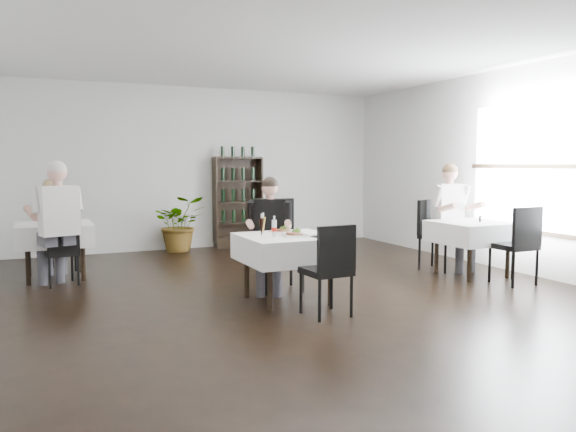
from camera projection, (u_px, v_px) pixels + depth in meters
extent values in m
plane|color=black|center=(311.00, 299.00, 6.61)|extent=(9.00, 9.00, 0.00)
plane|color=white|center=(312.00, 38.00, 6.33)|extent=(9.00, 9.00, 0.00)
plane|color=silver|center=(204.00, 168.00, 10.56)|extent=(7.00, 0.00, 7.00)
plane|color=silver|center=(533.00, 170.00, 7.90)|extent=(0.00, 9.00, 9.00)
cube|color=white|center=(532.00, 166.00, 7.89)|extent=(0.03, 2.20, 1.80)
cube|color=black|center=(529.00, 231.00, 7.96)|extent=(0.05, 2.30, 0.06)
cube|color=black|center=(238.00, 241.00, 10.77)|extent=(0.90, 0.28, 0.20)
cylinder|color=black|center=(270.00, 280.00, 5.97)|extent=(0.06, 0.06, 0.71)
cylinder|color=black|center=(247.00, 268.00, 6.64)|extent=(0.06, 0.06, 0.71)
cylinder|color=black|center=(330.00, 274.00, 6.27)|extent=(0.06, 0.06, 0.71)
cylinder|color=black|center=(302.00, 264.00, 6.94)|extent=(0.06, 0.06, 0.71)
cube|color=black|center=(287.00, 239.00, 6.42)|extent=(0.85, 0.85, 0.04)
cube|color=white|center=(287.00, 248.00, 6.43)|extent=(1.03, 1.03, 0.30)
cylinder|color=black|center=(28.00, 259.00, 7.30)|extent=(0.06, 0.06, 0.71)
cylinder|color=black|center=(28.00, 251.00, 7.91)|extent=(0.06, 0.06, 0.71)
cylinder|color=black|center=(83.00, 255.00, 7.57)|extent=(0.06, 0.06, 0.71)
cylinder|color=black|center=(79.00, 248.00, 8.19)|extent=(0.06, 0.06, 0.71)
cube|color=black|center=(54.00, 226.00, 7.71)|extent=(0.80, 0.80, 0.04)
cube|color=white|center=(54.00, 234.00, 7.72)|extent=(0.98, 0.98, 0.30)
cylinder|color=black|center=(470.00, 256.00, 7.50)|extent=(0.06, 0.06, 0.71)
cylinder|color=black|center=(437.00, 249.00, 8.12)|extent=(0.06, 0.06, 0.71)
cylinder|color=black|center=(508.00, 253.00, 7.78)|extent=(0.06, 0.06, 0.71)
cylinder|color=black|center=(473.00, 246.00, 8.40)|extent=(0.06, 0.06, 0.71)
cube|color=black|center=(472.00, 225.00, 7.92)|extent=(0.80, 0.80, 0.04)
cube|color=white|center=(472.00, 232.00, 7.93)|extent=(0.98, 0.98, 0.30)
imported|color=#2B5C1F|center=(180.00, 224.00, 10.15)|extent=(0.99, 0.88, 1.01)
cylinder|color=black|center=(267.00, 274.00, 6.75)|extent=(0.04, 0.04, 0.52)
cylinder|color=black|center=(257.00, 268.00, 7.18)|extent=(0.04, 0.04, 0.52)
cylinder|color=black|center=(302.00, 272.00, 6.89)|extent=(0.04, 0.04, 0.52)
cylinder|color=black|center=(291.00, 266.00, 7.32)|extent=(0.04, 0.04, 0.52)
cube|color=black|center=(279.00, 247.00, 7.01)|extent=(0.58, 0.58, 0.08)
cube|color=black|center=(274.00, 221.00, 7.21)|extent=(0.52, 0.12, 0.57)
cylinder|color=black|center=(331.00, 289.00, 6.13)|extent=(0.03, 0.03, 0.44)
cylinder|color=black|center=(351.00, 296.00, 5.79)|extent=(0.03, 0.03, 0.44)
cylinder|color=black|center=(301.00, 293.00, 5.95)|extent=(0.03, 0.03, 0.44)
cylinder|color=black|center=(320.00, 301.00, 5.61)|extent=(0.03, 0.03, 0.44)
cube|color=black|center=(326.00, 271.00, 5.85)|extent=(0.47, 0.47, 0.07)
cube|color=black|center=(337.00, 249.00, 5.65)|extent=(0.44, 0.08, 0.48)
cylinder|color=black|center=(48.00, 258.00, 8.20)|extent=(0.03, 0.03, 0.44)
cylinder|color=black|center=(53.00, 254.00, 8.57)|extent=(0.03, 0.03, 0.44)
cylinder|color=black|center=(76.00, 257.00, 8.28)|extent=(0.03, 0.03, 0.44)
cylinder|color=black|center=(79.00, 253.00, 8.65)|extent=(0.03, 0.03, 0.44)
cube|color=black|center=(63.00, 239.00, 8.40)|extent=(0.51, 0.51, 0.07)
cube|color=black|center=(65.00, 221.00, 8.57)|extent=(0.44, 0.13, 0.47)
cylinder|color=black|center=(72.00, 267.00, 7.59)|extent=(0.03, 0.03, 0.40)
cylinder|color=black|center=(78.00, 271.00, 7.31)|extent=(0.03, 0.03, 0.40)
cylinder|color=black|center=(45.00, 269.00, 7.40)|extent=(0.03, 0.03, 0.40)
cylinder|color=black|center=(50.00, 273.00, 7.12)|extent=(0.03, 0.03, 0.40)
cube|color=black|center=(61.00, 253.00, 7.33)|extent=(0.46, 0.46, 0.06)
cube|color=black|center=(63.00, 237.00, 7.16)|extent=(0.40, 0.11, 0.43)
cylinder|color=black|center=(445.00, 257.00, 8.12)|extent=(0.04, 0.04, 0.48)
cylinder|color=black|center=(419.00, 254.00, 8.39)|extent=(0.04, 0.04, 0.48)
cylinder|color=black|center=(458.00, 254.00, 8.43)|extent=(0.04, 0.04, 0.48)
cylinder|color=black|center=(432.00, 251.00, 8.70)|extent=(0.04, 0.04, 0.48)
cube|color=black|center=(439.00, 236.00, 8.38)|extent=(0.63, 0.63, 0.07)
cube|color=black|center=(426.00, 217.00, 8.50)|extent=(0.46, 0.24, 0.52)
cylinder|color=black|center=(513.00, 263.00, 7.69)|extent=(0.04, 0.04, 0.47)
cylinder|color=black|center=(537.00, 268.00, 7.31)|extent=(0.04, 0.04, 0.47)
cylinder|color=black|center=(490.00, 265.00, 7.52)|extent=(0.04, 0.04, 0.47)
cylinder|color=black|center=(513.00, 270.00, 7.15)|extent=(0.04, 0.04, 0.47)
cube|color=black|center=(514.00, 246.00, 7.39)|extent=(0.47, 0.47, 0.07)
cube|color=black|center=(527.00, 227.00, 7.17)|extent=(0.47, 0.05, 0.51)
cube|color=#3E3E45|center=(261.00, 249.00, 6.83)|extent=(0.30, 0.43, 0.14)
cylinder|color=#3E3E45|center=(261.00, 277.00, 6.68)|extent=(0.11, 0.11, 0.48)
cube|color=#3E3E45|center=(278.00, 249.00, 6.83)|extent=(0.30, 0.43, 0.14)
cylinder|color=#3E3E45|center=(277.00, 277.00, 6.68)|extent=(0.11, 0.11, 0.48)
cube|color=black|center=(270.00, 221.00, 6.99)|extent=(0.45, 0.36, 0.54)
cylinder|color=tan|center=(250.00, 225.00, 6.72)|extent=(0.20, 0.31, 0.15)
cylinder|color=tan|center=(288.00, 225.00, 6.72)|extent=(0.20, 0.31, 0.15)
sphere|color=tan|center=(270.00, 187.00, 6.93)|extent=(0.21, 0.21, 0.21)
sphere|color=black|center=(270.00, 185.00, 6.92)|extent=(0.21, 0.21, 0.21)
cube|color=#3E3E45|center=(46.00, 237.00, 8.08)|extent=(0.18, 0.41, 0.13)
cylinder|color=#3E3E45|center=(49.00, 259.00, 7.96)|extent=(0.10, 0.10, 0.46)
cube|color=#3E3E45|center=(60.00, 236.00, 8.18)|extent=(0.18, 0.41, 0.13)
cylinder|color=#3E3E45|center=(63.00, 258.00, 8.06)|extent=(0.10, 0.10, 0.46)
cube|color=#C8A5AE|center=(50.00, 215.00, 8.25)|extent=(0.40, 0.25, 0.52)
cylinder|color=tan|center=(37.00, 218.00, 7.92)|extent=(0.11, 0.30, 0.15)
cylinder|color=tan|center=(69.00, 216.00, 8.15)|extent=(0.11, 0.30, 0.15)
sphere|color=tan|center=(50.00, 188.00, 8.20)|extent=(0.20, 0.20, 0.20)
sphere|color=olive|center=(49.00, 186.00, 8.19)|extent=(0.20, 0.20, 0.20)
cube|color=#3E3E45|center=(64.00, 238.00, 7.28)|extent=(0.27, 0.50, 0.16)
cylinder|color=#3E3E45|center=(60.00, 262.00, 7.47)|extent=(0.12, 0.12, 0.55)
cube|color=#3E3E45|center=(46.00, 239.00, 7.14)|extent=(0.27, 0.50, 0.16)
cylinder|color=#3E3E45|center=(42.00, 264.00, 7.33)|extent=(0.12, 0.12, 0.55)
cube|color=silver|center=(59.00, 211.00, 7.01)|extent=(0.50, 0.36, 0.62)
cylinder|color=tan|center=(72.00, 210.00, 7.41)|extent=(0.18, 0.36, 0.17)
cylinder|color=tan|center=(30.00, 212.00, 7.08)|extent=(0.18, 0.36, 0.17)
sphere|color=tan|center=(57.00, 173.00, 6.98)|extent=(0.24, 0.24, 0.24)
sphere|color=beige|center=(57.00, 170.00, 6.98)|extent=(0.24, 0.24, 0.24)
cube|color=#3E3E45|center=(451.00, 230.00, 8.25)|extent=(0.16, 0.46, 0.15)
cylinder|color=#3E3E45|center=(460.00, 255.00, 8.11)|extent=(0.12, 0.12, 0.54)
cube|color=#3E3E45|center=(463.00, 229.00, 8.34)|extent=(0.16, 0.46, 0.15)
cylinder|color=#3E3E45|center=(471.00, 254.00, 8.20)|extent=(0.12, 0.12, 0.54)
cube|color=silver|center=(448.00, 204.00, 8.45)|extent=(0.44, 0.24, 0.61)
cylinder|color=tan|center=(448.00, 207.00, 8.08)|extent=(0.09, 0.34, 0.17)
cylinder|color=tan|center=(475.00, 206.00, 8.29)|extent=(0.09, 0.34, 0.17)
sphere|color=tan|center=(450.00, 173.00, 8.39)|extent=(0.23, 0.23, 0.23)
sphere|color=brown|center=(450.00, 171.00, 8.39)|extent=(0.23, 0.23, 0.23)
cube|color=white|center=(282.00, 232.00, 6.70)|extent=(0.28, 0.28, 0.02)
cube|color=#562518|center=(280.00, 230.00, 6.67)|extent=(0.12, 0.11, 0.02)
sphere|color=#437A20|center=(285.00, 228.00, 6.76)|extent=(0.06, 0.06, 0.06)
cube|color=brown|center=(285.00, 231.00, 6.66)|extent=(0.10, 0.08, 0.02)
cube|color=white|center=(294.00, 235.00, 6.34)|extent=(0.31, 0.31, 0.02)
cube|color=#562518|center=(292.00, 234.00, 6.30)|extent=(0.12, 0.10, 0.03)
sphere|color=#437A20|center=(298.00, 231.00, 6.40)|extent=(0.07, 0.07, 0.07)
cube|color=brown|center=(299.00, 234.00, 6.28)|extent=(0.12, 0.11, 0.02)
cone|color=black|center=(262.00, 228.00, 6.27)|extent=(0.06, 0.06, 0.21)
cylinder|color=silver|center=(261.00, 216.00, 6.26)|extent=(0.02, 0.02, 0.05)
cone|color=gold|center=(263.00, 226.00, 6.41)|extent=(0.06, 0.06, 0.21)
cylinder|color=silver|center=(263.00, 215.00, 6.40)|extent=(0.02, 0.02, 0.05)
cylinder|color=silver|center=(274.00, 228.00, 6.32)|extent=(0.06, 0.06, 0.19)
cylinder|color=#B4150A|center=(274.00, 229.00, 6.32)|extent=(0.06, 0.06, 0.05)
cylinder|color=silver|center=(274.00, 218.00, 6.31)|extent=(0.02, 0.02, 0.05)
cube|color=black|center=(318.00, 236.00, 6.29)|extent=(0.17, 0.15, 0.01)
cylinder|color=silver|center=(316.00, 236.00, 6.28)|extent=(0.04, 0.17, 0.01)
cylinder|color=silver|center=(319.00, 236.00, 6.29)|extent=(0.05, 0.17, 0.01)
cylinder|color=black|center=(480.00, 219.00, 7.91)|extent=(0.04, 0.04, 0.09)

